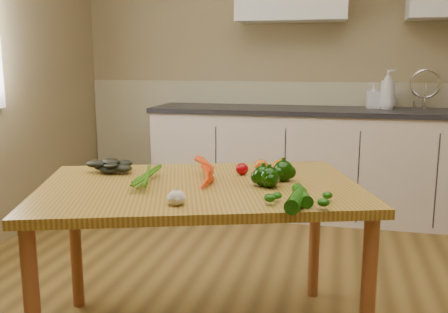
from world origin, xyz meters
name	(u,v)px	position (x,y,z in m)	size (l,w,h in m)	color
room	(263,69)	(0.00, 0.17, 1.25)	(4.04, 5.04, 2.64)	brown
counter_run	(324,162)	(0.21, 2.19, 0.46)	(2.84, 0.64, 1.14)	beige
table	(200,202)	(-0.26, 0.11, 0.66)	(1.60, 1.29, 0.75)	#B08533
soap_bottle_a	(388,89)	(0.69, 2.25, 1.06)	(0.12, 0.12, 0.31)	silver
soap_bottle_b	(373,96)	(0.58, 2.28, 1.00)	(0.09, 0.09, 0.21)	silver
soap_bottle_c	(388,97)	(0.70, 2.36, 0.99)	(0.14, 0.14, 0.18)	silver
carrot_bunch	(187,174)	(-0.33, 0.14, 0.78)	(0.26, 0.20, 0.07)	red
leafy_greens	(108,163)	(-0.75, 0.21, 0.80)	(0.20, 0.18, 0.10)	black
garlic_bulb	(176,198)	(-0.26, -0.23, 0.77)	(0.07, 0.07, 0.06)	beige
pepper_a	(263,176)	(0.02, 0.14, 0.79)	(0.09, 0.09, 0.09)	black
pepper_b	(283,171)	(0.09, 0.25, 0.79)	(0.09, 0.09, 0.09)	black
pepper_c	(269,177)	(0.04, 0.12, 0.79)	(0.09, 0.09, 0.09)	black
tomato_a	(242,169)	(-0.12, 0.33, 0.77)	(0.06, 0.06, 0.06)	#99020A
tomato_b	(261,165)	(-0.04, 0.42, 0.78)	(0.06, 0.06, 0.06)	#C34D04
tomato_c	(281,166)	(0.06, 0.40, 0.78)	(0.08, 0.08, 0.07)	#C34D04
zucchini_a	(302,195)	(0.20, -0.07, 0.77)	(0.05, 0.05, 0.20)	#0F4507
zucchini_b	(296,200)	(0.18, -0.16, 0.77)	(0.06, 0.06, 0.20)	#0F4507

